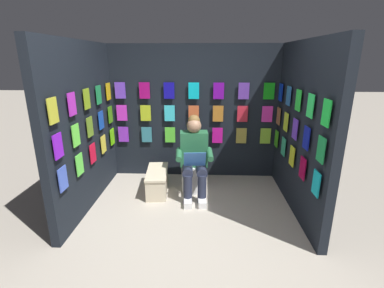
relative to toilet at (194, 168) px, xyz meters
name	(u,v)px	position (x,y,z in m)	size (l,w,h in m)	color
ground_plane	(186,251)	(0.02, 1.54, -0.33)	(30.00, 30.00, 0.00)	#B2A899
display_wall_back	(194,113)	(0.02, -0.56, 0.77)	(2.84, 0.14, 2.19)	black
display_wall_left	(302,130)	(-1.40, 0.51, 0.77)	(0.14, 2.05, 2.19)	black
display_wall_right	(84,127)	(1.44, 0.51, 0.77)	(0.14, 2.05, 2.19)	black
toilet	(194,168)	(0.00, 0.00, 0.00)	(0.42, 0.57, 0.77)	white
person_reading	(194,157)	(-0.01, 0.23, 0.27)	(0.55, 0.70, 1.19)	#286B42
comic_longbox_near	(157,181)	(0.55, 0.16, -0.16)	(0.36, 0.76, 0.34)	beige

